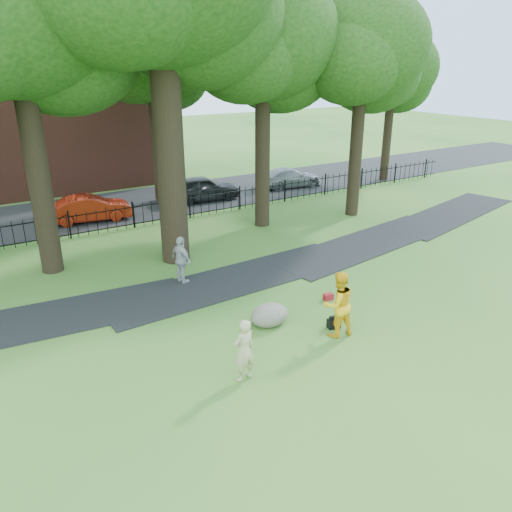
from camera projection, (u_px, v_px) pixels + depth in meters
ground at (272, 332)px, 14.91m from camera, size 120.00×120.00×0.00m
footpath at (236, 280)px, 18.47m from camera, size 36.07×3.85×0.03m
street at (109, 208)px, 27.49m from camera, size 80.00×7.00×0.02m
iron_fence at (133, 216)px, 24.13m from camera, size 44.00×0.04×1.20m
tree_row at (161, 44)px, 18.81m from camera, size 26.82×7.96×12.42m
woman at (244, 350)px, 12.42m from camera, size 0.67×0.50×1.69m
man at (338, 304)px, 14.43m from camera, size 1.08×0.90×2.00m
pedestrian at (181, 260)px, 17.95m from camera, size 0.65×1.11×1.77m
boulder at (269, 313)px, 15.27m from camera, size 1.30×1.03×0.71m
backpack at (334, 323)px, 15.12m from camera, size 0.42×0.32×0.28m
red_bag at (328, 297)px, 16.91m from camera, size 0.34×0.24×0.22m
red_sedan at (90, 208)px, 25.08m from camera, size 4.17×1.92×1.33m
grey_car at (202, 188)px, 28.77m from camera, size 4.47×2.15×1.47m
silver_car at (290, 178)px, 31.98m from camera, size 4.42×2.24×1.23m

